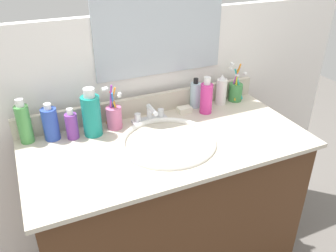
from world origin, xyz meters
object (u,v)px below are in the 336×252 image
at_px(bottle_cream_purple, 72,125).
at_px(bottle_gel_clear, 195,95).
at_px(bottle_toner_green, 24,123).
at_px(soap_bar, 184,110).
at_px(cup_pink, 114,116).
at_px(bottle_soap_pink, 206,97).
at_px(bottle_lotion_white, 221,91).
at_px(cup_green, 236,91).
at_px(faucet, 150,116).
at_px(bottle_mouthwash_teal, 92,114).
at_px(bottle_shampoo_blue, 50,123).

bearing_deg(bottle_cream_purple, bottle_gel_clear, 5.17).
height_order(bottle_toner_green, soap_bar, bottle_toner_green).
relative_size(bottle_gel_clear, bottle_cream_purple, 1.10).
bearing_deg(cup_pink, bottle_soap_pink, -4.45).
bearing_deg(soap_bar, bottle_cream_purple, -177.44).
relative_size(bottle_gel_clear, bottle_lotion_white, 0.96).
bearing_deg(cup_green, cup_pink, -177.79).
distance_m(bottle_toner_green, bottle_cream_purple, 0.18).
height_order(faucet, bottle_lotion_white, bottle_lotion_white).
relative_size(cup_pink, cup_green, 1.01).
distance_m(bottle_soap_pink, bottle_mouthwash_teal, 0.53).
height_order(bottle_lotion_white, bottle_cream_purple, bottle_lotion_white).
distance_m(bottle_lotion_white, bottle_shampoo_blue, 0.80).
bearing_deg(cup_pink, bottle_gel_clear, 5.69).
xyz_separation_m(bottle_gel_clear, cup_green, (0.22, -0.02, -0.01)).
distance_m(bottle_toner_green, bottle_shampoo_blue, 0.10).
relative_size(faucet, bottle_gel_clear, 1.10).
xyz_separation_m(bottle_mouthwash_teal, bottle_lotion_white, (0.64, 0.04, -0.02)).
height_order(bottle_mouthwash_teal, bottle_cream_purple, bottle_mouthwash_teal).
bearing_deg(bottle_soap_pink, faucet, 175.70).
bearing_deg(bottle_gel_clear, bottle_lotion_white, -8.75).
xyz_separation_m(bottle_gel_clear, cup_pink, (-0.41, -0.04, -0.01)).
distance_m(bottle_soap_pink, bottle_lotion_white, 0.13).
relative_size(bottle_mouthwash_teal, cup_pink, 1.05).
relative_size(faucet, bottle_mouthwash_teal, 0.78).
bearing_deg(bottle_soap_pink, soap_bar, 153.43).
relative_size(cup_green, soap_bar, 3.04).
distance_m(bottle_soap_pink, bottle_cream_purple, 0.61).
bearing_deg(bottle_gel_clear, cup_pink, -174.31).
bearing_deg(bottle_toner_green, bottle_shampoo_blue, -10.80).
relative_size(bottle_soap_pink, cup_pink, 0.89).
bearing_deg(cup_green, bottle_shampoo_blue, -179.34).
distance_m(bottle_gel_clear, bottle_shampoo_blue, 0.67).
xyz_separation_m(bottle_shampoo_blue, soap_bar, (0.60, -0.00, -0.06)).
bearing_deg(bottle_soap_pink, bottle_toner_green, 175.20).
bearing_deg(bottle_toner_green, faucet, -5.06).
bearing_deg(bottle_soap_pink, bottle_shampoo_blue, 176.05).
bearing_deg(bottle_lotion_white, faucet, -174.99).
distance_m(faucet, cup_pink, 0.16).
relative_size(bottle_gel_clear, bottle_mouthwash_teal, 0.70).
xyz_separation_m(bottle_gel_clear, bottle_cream_purple, (-0.59, -0.05, -0.01)).
bearing_deg(faucet, soap_bar, 7.40).
bearing_deg(bottle_mouthwash_teal, faucet, 1.32).
bearing_deg(bottle_gel_clear, soap_bar, -157.01).
distance_m(bottle_cream_purple, cup_pink, 0.18).
xyz_separation_m(bottle_toner_green, bottle_soap_pink, (0.78, -0.07, -0.01)).
xyz_separation_m(bottle_cream_purple, bottle_shampoo_blue, (-0.08, 0.03, 0.01)).
xyz_separation_m(bottle_toner_green, cup_pink, (0.35, -0.03, -0.03)).
bearing_deg(soap_bar, bottle_lotion_white, 2.84).
height_order(bottle_shampoo_blue, cup_pink, cup_pink).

